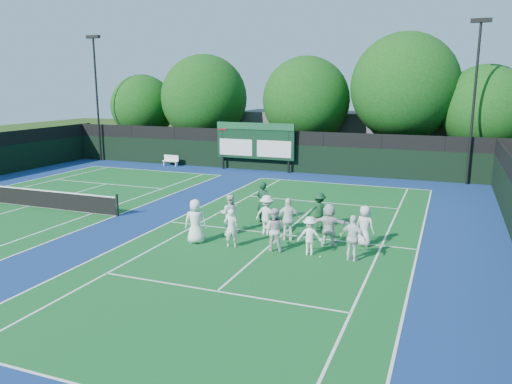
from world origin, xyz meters
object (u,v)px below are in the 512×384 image
(bench, at_px, (171,160))
(coach_left, at_px, (263,202))
(tennis_net, at_px, (28,197))
(scoreboard, at_px, (255,141))

(bench, height_order, coach_left, coach_left)
(tennis_net, bearing_deg, scoreboard, 64.40)
(tennis_net, distance_m, coach_left, 12.66)
(tennis_net, relative_size, bench, 8.35)
(scoreboard, relative_size, coach_left, 3.11)
(bench, bearing_deg, scoreboard, 1.84)
(scoreboard, bearing_deg, coach_left, -66.96)
(bench, relative_size, coach_left, 0.70)
(scoreboard, bearing_deg, bench, -178.16)
(scoreboard, bearing_deg, tennis_net, -115.60)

